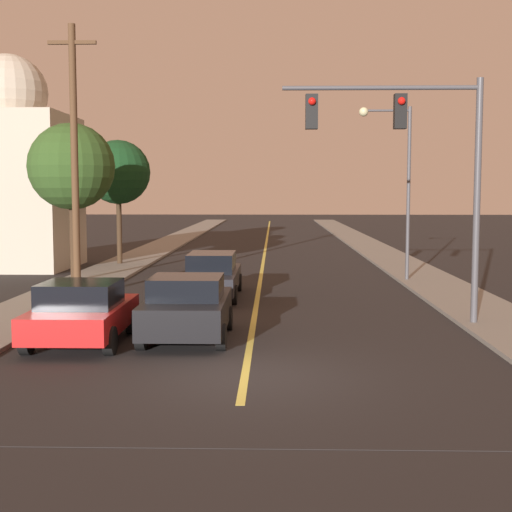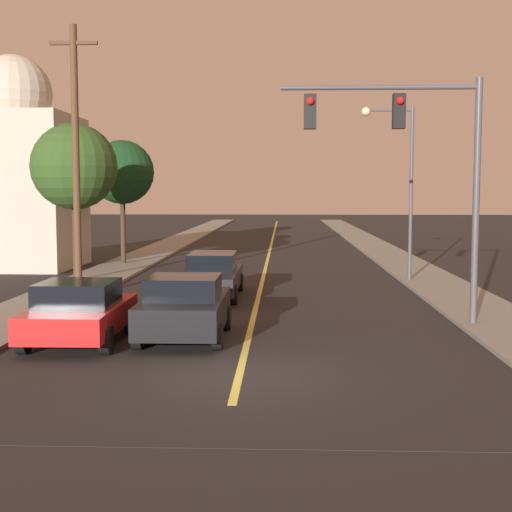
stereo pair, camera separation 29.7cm
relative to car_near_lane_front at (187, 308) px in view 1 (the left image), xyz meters
The scene contains 13 objects.
ground_plane 3.79m from the car_near_lane_front, 65.46° to the right, with size 200.00×200.00×0.00m, color black.
road_surface 32.68m from the car_near_lane_front, 87.30° to the left, with size 10.99×80.00×0.01m.
sidewalk_left 33.05m from the car_near_lane_front, 99.07° to the left, with size 2.50×80.00×0.12m.
sidewalk_right 33.67m from the car_near_lane_front, 75.75° to the left, with size 2.50×80.00×0.12m.
car_near_lane_front is the anchor object (origin of this frame).
car_near_lane_second 6.91m from the car_near_lane_front, 90.00° to the left, with size 1.85×5.03×1.54m.
car_outer_lane_front 2.48m from the car_near_lane_front, 167.09° to the right, with size 2.07×3.89×1.49m.
traffic_signal_mast 7.25m from the car_near_lane_front, 18.21° to the left, with size 5.22×0.42×6.41m.
streetlamp_right 13.72m from the car_near_lane_front, 58.58° to the left, with size 2.05×0.36×6.78m.
utility_pole_left 9.05m from the car_near_lane_front, 124.10° to the left, with size 1.60×0.24×8.95m.
tree_left_near 18.50m from the car_near_lane_front, 107.40° to the left, with size 3.08×3.08×5.95m.
tree_left_far 12.58m from the car_near_lane_front, 118.66° to the left, with size 3.34×3.34×6.12m.
domed_building_left 19.47m from the car_near_lane_front, 122.24° to the left, with size 5.51×5.51×9.92m.
Camera 1 is at (0.57, -13.64, 3.58)m, focal length 50.00 mm.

